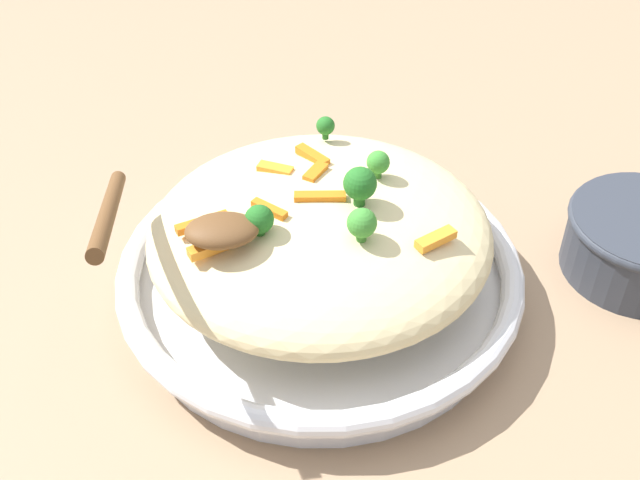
% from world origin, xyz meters
% --- Properties ---
extents(ground_plane, '(2.40, 2.40, 0.00)m').
position_xyz_m(ground_plane, '(0.00, 0.00, 0.00)').
color(ground_plane, '#9E7F60').
extents(serving_bowl, '(0.35, 0.35, 0.04)m').
position_xyz_m(serving_bowl, '(0.00, 0.00, 0.02)').
color(serving_bowl, silver).
rests_on(serving_bowl, ground_plane).
extents(pasta_mound, '(0.29, 0.28, 0.07)m').
position_xyz_m(pasta_mound, '(0.00, 0.00, 0.07)').
color(pasta_mound, beige).
rests_on(pasta_mound, serving_bowl).
extents(carrot_piece_0, '(0.04, 0.02, 0.01)m').
position_xyz_m(carrot_piece_0, '(-0.09, -0.05, 0.11)').
color(carrot_piece_0, orange).
rests_on(carrot_piece_0, pasta_mound).
extents(carrot_piece_1, '(0.04, 0.01, 0.01)m').
position_xyz_m(carrot_piece_1, '(-0.00, 0.00, 0.11)').
color(carrot_piece_1, orange).
rests_on(carrot_piece_1, pasta_mound).
extents(carrot_piece_2, '(0.03, 0.03, 0.01)m').
position_xyz_m(carrot_piece_2, '(-0.04, -0.01, 0.11)').
color(carrot_piece_2, orange).
rests_on(carrot_piece_2, pasta_mound).
extents(carrot_piece_3, '(0.02, 0.03, 0.01)m').
position_xyz_m(carrot_piece_3, '(-0.00, 0.04, 0.11)').
color(carrot_piece_3, orange).
rests_on(carrot_piece_3, pasta_mound).
extents(carrot_piece_4, '(0.04, 0.03, 0.01)m').
position_xyz_m(carrot_piece_4, '(0.08, -0.05, 0.11)').
color(carrot_piece_4, orange).
rests_on(carrot_piece_4, pasta_mound).
extents(carrot_piece_5, '(0.04, 0.02, 0.01)m').
position_xyz_m(carrot_piece_5, '(-0.09, -0.01, 0.11)').
color(carrot_piece_5, orange).
rests_on(carrot_piece_5, pasta_mound).
extents(carrot_piece_6, '(0.03, 0.03, 0.01)m').
position_xyz_m(carrot_piece_6, '(0.00, 0.06, 0.11)').
color(carrot_piece_6, orange).
rests_on(carrot_piece_6, pasta_mound).
extents(carrot_piece_7, '(0.03, 0.02, 0.01)m').
position_xyz_m(carrot_piece_7, '(-0.03, 0.05, 0.11)').
color(carrot_piece_7, orange).
rests_on(carrot_piece_7, pasta_mound).
extents(broccoli_floret_0, '(0.03, 0.03, 0.03)m').
position_xyz_m(broccoli_floret_0, '(0.03, -0.01, 0.13)').
color(broccoli_floret_0, '#205B1C').
rests_on(broccoli_floret_0, pasta_mound).
extents(broccoli_floret_1, '(0.02, 0.02, 0.03)m').
position_xyz_m(broccoli_floret_1, '(0.03, -0.05, 0.12)').
color(broccoli_floret_1, '#377928').
rests_on(broccoli_floret_1, pasta_mound).
extents(broccoli_floret_2, '(0.02, 0.02, 0.02)m').
position_xyz_m(broccoli_floret_2, '(0.02, 0.10, 0.12)').
color(broccoli_floret_2, '#205B1C').
rests_on(broccoli_floret_2, pasta_mound).
extents(broccoli_floret_3, '(0.02, 0.02, 0.02)m').
position_xyz_m(broccoli_floret_3, '(0.05, 0.03, 0.12)').
color(broccoli_floret_3, '#377928').
rests_on(broccoli_floret_3, pasta_mound).
extents(broccoli_floret_4, '(0.02, 0.02, 0.03)m').
position_xyz_m(broccoli_floret_4, '(-0.05, -0.03, 0.12)').
color(broccoli_floret_4, '#205B1C').
rests_on(broccoli_floret_4, pasta_mound).
extents(serving_spoon, '(0.12, 0.16, 0.07)m').
position_xyz_m(serving_spoon, '(-0.11, -0.04, 0.13)').
color(serving_spoon, brown).
rests_on(serving_spoon, pasta_mound).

